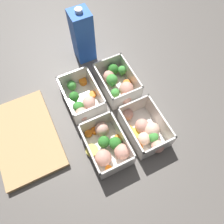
{
  "coord_description": "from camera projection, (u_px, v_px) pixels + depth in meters",
  "views": [
    {
      "loc": [
        -0.29,
        0.14,
        0.64
      ],
      "look_at": [
        0.0,
        0.0,
        0.02
      ],
      "focal_mm": 35.0,
      "sensor_mm": 36.0,
      "label": 1
    }
  ],
  "objects": [
    {
      "name": "container_far_left",
      "position": [
        108.0,
        146.0,
        0.64
      ],
      "size": [
        0.16,
        0.13,
        0.07
      ],
      "color": "silver",
      "rests_on": "ground_plane"
    },
    {
      "name": "ground_plane",
      "position": [
        112.0,
        115.0,
        0.71
      ],
      "size": [
        4.0,
        4.0,
        0.0
      ],
      "primitive_type": "plane",
      "color": "#56514C"
    },
    {
      "name": "cutting_board",
      "position": [
        26.0,
        137.0,
        0.67
      ],
      "size": [
        0.28,
        0.18,
        0.02
      ],
      "color": "tan",
      "rests_on": "ground_plane"
    },
    {
      "name": "container_near_left",
      "position": [
        145.0,
        130.0,
        0.66
      ],
      "size": [
        0.18,
        0.11,
        0.07
      ],
      "color": "silver",
      "rests_on": "ground_plane"
    },
    {
      "name": "container_far_right",
      "position": [
        82.0,
        100.0,
        0.71
      ],
      "size": [
        0.17,
        0.11,
        0.07
      ],
      "color": "silver",
      "rests_on": "ground_plane"
    },
    {
      "name": "container_near_right",
      "position": [
        118.0,
        83.0,
        0.74
      ],
      "size": [
        0.17,
        0.11,
        0.07
      ],
      "color": "silver",
      "rests_on": "ground_plane"
    },
    {
      "name": "juice_carton",
      "position": [
        83.0,
        36.0,
        0.75
      ],
      "size": [
        0.07,
        0.07,
        0.2
      ],
      "color": "blue",
      "rests_on": "ground_plane"
    }
  ]
}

